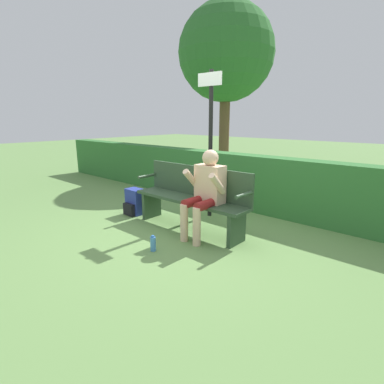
{
  "coord_description": "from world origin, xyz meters",
  "views": [
    {
      "loc": [
        2.94,
        -3.23,
        1.68
      ],
      "look_at": [
        0.15,
        -0.1,
        0.64
      ],
      "focal_mm": 28.0,
      "sensor_mm": 36.0,
      "label": 1
    }
  ],
  "objects_px": {
    "backpack": "(135,202)",
    "water_bottle": "(153,244)",
    "tree": "(226,54)",
    "signpost": "(210,136)",
    "park_bench": "(192,196)",
    "person_seated": "(206,189)"
  },
  "relations": [
    {
      "from": "signpost",
      "to": "tree",
      "type": "relative_size",
      "value": 0.49
    },
    {
      "from": "park_bench",
      "to": "tree",
      "type": "xyz_separation_m",
      "value": [
        -2.59,
        4.41,
        2.98
      ]
    },
    {
      "from": "backpack",
      "to": "water_bottle",
      "type": "xyz_separation_m",
      "value": [
        1.41,
        -0.81,
        -0.12
      ]
    },
    {
      "from": "signpost",
      "to": "tree",
      "type": "bearing_deg",
      "value": 122.71
    },
    {
      "from": "backpack",
      "to": "tree",
      "type": "height_order",
      "value": "tree"
    },
    {
      "from": "person_seated",
      "to": "signpost",
      "type": "distance_m",
      "value": 1.17
    },
    {
      "from": "person_seated",
      "to": "water_bottle",
      "type": "height_order",
      "value": "person_seated"
    },
    {
      "from": "backpack",
      "to": "signpost",
      "type": "relative_size",
      "value": 0.19
    },
    {
      "from": "park_bench",
      "to": "water_bottle",
      "type": "height_order",
      "value": "park_bench"
    },
    {
      "from": "backpack",
      "to": "signpost",
      "type": "bearing_deg",
      "value": 37.49
    },
    {
      "from": "person_seated",
      "to": "tree",
      "type": "distance_m",
      "value": 6.08
    },
    {
      "from": "backpack",
      "to": "tree",
      "type": "relative_size",
      "value": 0.09
    },
    {
      "from": "backpack",
      "to": "signpost",
      "type": "xyz_separation_m",
      "value": [
        1.05,
        0.81,
        1.16
      ]
    },
    {
      "from": "person_seated",
      "to": "water_bottle",
      "type": "bearing_deg",
      "value": -102.89
    },
    {
      "from": "person_seated",
      "to": "park_bench",
      "type": "bearing_deg",
      "value": 161.47
    },
    {
      "from": "water_bottle",
      "to": "person_seated",
      "type": "bearing_deg",
      "value": 77.11
    },
    {
      "from": "water_bottle",
      "to": "park_bench",
      "type": "bearing_deg",
      "value": 100.46
    },
    {
      "from": "signpost",
      "to": "tree",
      "type": "height_order",
      "value": "tree"
    },
    {
      "from": "park_bench",
      "to": "tree",
      "type": "height_order",
      "value": "tree"
    },
    {
      "from": "backpack",
      "to": "water_bottle",
      "type": "bearing_deg",
      "value": -29.76
    },
    {
      "from": "person_seated",
      "to": "backpack",
      "type": "distance_m",
      "value": 1.68
    },
    {
      "from": "park_bench",
      "to": "water_bottle",
      "type": "distance_m",
      "value": 1.06
    }
  ]
}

